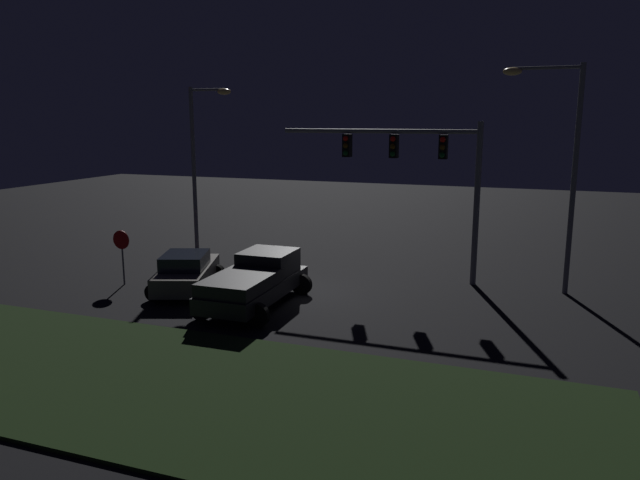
{
  "coord_description": "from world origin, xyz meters",
  "views": [
    {
      "loc": [
        8.24,
        -20.95,
        6.58
      ],
      "look_at": [
        0.42,
        0.44,
        2.0
      ],
      "focal_mm": 33.8,
      "sensor_mm": 36.0,
      "label": 1
    }
  ],
  "objects_px": {
    "street_lamp_left": "(201,150)",
    "street_lamp_right": "(560,152)",
    "stop_sign": "(122,247)",
    "car_sedan": "(187,272)",
    "pickup_truck": "(257,278)",
    "traffic_signal_gantry": "(417,162)"
  },
  "relations": [
    {
      "from": "street_lamp_left",
      "to": "street_lamp_right",
      "type": "height_order",
      "value": "street_lamp_right"
    },
    {
      "from": "pickup_truck",
      "to": "street_lamp_right",
      "type": "height_order",
      "value": "street_lamp_right"
    },
    {
      "from": "pickup_truck",
      "to": "traffic_signal_gantry",
      "type": "bearing_deg",
      "value": -39.71
    },
    {
      "from": "pickup_truck",
      "to": "street_lamp_left",
      "type": "distance_m",
      "value": 10.42
    },
    {
      "from": "car_sedan",
      "to": "stop_sign",
      "type": "height_order",
      "value": "stop_sign"
    },
    {
      "from": "street_lamp_right",
      "to": "stop_sign",
      "type": "height_order",
      "value": "street_lamp_right"
    },
    {
      "from": "pickup_truck",
      "to": "street_lamp_left",
      "type": "xyz_separation_m",
      "value": [
        -6.41,
        7.13,
        4.08
      ]
    },
    {
      "from": "pickup_truck",
      "to": "street_lamp_right",
      "type": "xyz_separation_m",
      "value": [
        9.9,
        5.44,
        4.39
      ]
    },
    {
      "from": "pickup_truck",
      "to": "stop_sign",
      "type": "distance_m",
      "value": 6.35
    },
    {
      "from": "street_lamp_left",
      "to": "pickup_truck",
      "type": "bearing_deg",
      "value": -48.05
    },
    {
      "from": "car_sedan",
      "to": "stop_sign",
      "type": "xyz_separation_m",
      "value": [
        -2.86,
        -0.16,
        0.82
      ]
    },
    {
      "from": "pickup_truck",
      "to": "street_lamp_left",
      "type": "height_order",
      "value": "street_lamp_left"
    },
    {
      "from": "stop_sign",
      "to": "pickup_truck",
      "type": "bearing_deg",
      "value": -5.92
    },
    {
      "from": "pickup_truck",
      "to": "car_sedan",
      "type": "xyz_separation_m",
      "value": [
        -3.43,
        0.81,
        -0.26
      ]
    },
    {
      "from": "pickup_truck",
      "to": "traffic_signal_gantry",
      "type": "height_order",
      "value": "traffic_signal_gantry"
    },
    {
      "from": "car_sedan",
      "to": "traffic_signal_gantry",
      "type": "xyz_separation_m",
      "value": [
        7.98,
        4.75,
        4.16
      ]
    },
    {
      "from": "street_lamp_left",
      "to": "stop_sign",
      "type": "bearing_deg",
      "value": -88.96
    },
    {
      "from": "pickup_truck",
      "to": "car_sedan",
      "type": "distance_m",
      "value": 3.54
    },
    {
      "from": "traffic_signal_gantry",
      "to": "street_lamp_left",
      "type": "height_order",
      "value": "street_lamp_left"
    },
    {
      "from": "car_sedan",
      "to": "street_lamp_left",
      "type": "xyz_separation_m",
      "value": [
        -2.98,
        6.32,
        4.34
      ]
    },
    {
      "from": "street_lamp_right",
      "to": "car_sedan",
      "type": "bearing_deg",
      "value": -160.85
    },
    {
      "from": "car_sedan",
      "to": "stop_sign",
      "type": "relative_size",
      "value": 2.13
    }
  ]
}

